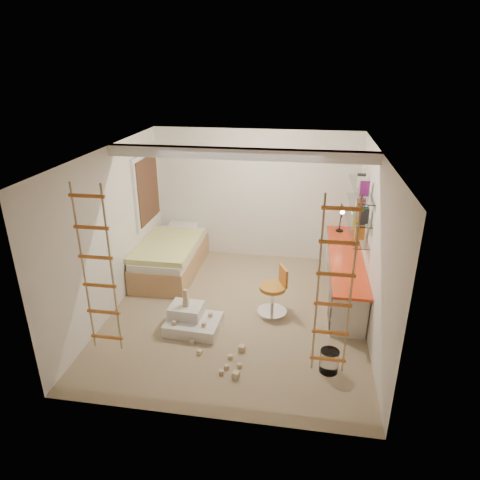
% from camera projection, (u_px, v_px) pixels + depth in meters
% --- Properties ---
extents(floor, '(4.50, 4.50, 0.00)m').
position_uv_depth(floor, '(237.00, 312.00, 6.95)').
color(floor, '#998463').
rests_on(floor, ground).
extents(ceiling_beam, '(4.00, 0.18, 0.16)m').
position_uv_depth(ceiling_beam, '(240.00, 154.00, 6.24)').
color(ceiling_beam, white).
rests_on(ceiling_beam, ceiling).
extents(window_frame, '(0.06, 1.15, 1.35)m').
position_uv_depth(window_frame, '(146.00, 189.00, 8.00)').
color(window_frame, white).
rests_on(window_frame, wall_left).
extents(window_blind, '(0.02, 1.00, 1.20)m').
position_uv_depth(window_blind, '(148.00, 189.00, 7.99)').
color(window_blind, '#4C2D1E').
rests_on(window_blind, window_frame).
extents(rope_ladder_left, '(0.41, 0.04, 2.13)m').
position_uv_depth(rope_ladder_left, '(98.00, 272.00, 4.96)').
color(rope_ladder_left, orange).
rests_on(rope_ladder_left, ceiling).
extents(rope_ladder_right, '(0.41, 0.04, 2.13)m').
position_uv_depth(rope_ladder_right, '(334.00, 290.00, 4.57)').
color(rope_ladder_right, orange).
rests_on(rope_ladder_right, ceiling).
extents(waste_bin, '(0.25, 0.25, 0.31)m').
position_uv_depth(waste_bin, '(329.00, 361.00, 5.58)').
color(waste_bin, white).
rests_on(waste_bin, floor).
extents(desk, '(0.56, 2.80, 0.75)m').
position_uv_depth(desk, '(344.00, 274.00, 7.33)').
color(desk, '#EE421C').
rests_on(desk, floor).
extents(shelves, '(0.25, 1.80, 0.71)m').
position_uv_depth(shelves, '(358.00, 208.00, 7.12)').
color(shelves, white).
rests_on(shelves, wall_right).
extents(bed, '(1.02, 2.00, 0.69)m').
position_uv_depth(bed, '(171.00, 256.00, 8.15)').
color(bed, '#AD7F51').
rests_on(bed, floor).
extents(task_lamp, '(0.14, 0.36, 0.57)m').
position_uv_depth(task_lamp, '(342.00, 215.00, 7.92)').
color(task_lamp, black).
rests_on(task_lamp, desk).
extents(swivel_chair, '(0.63, 0.63, 0.81)m').
position_uv_depth(swivel_chair, '(274.00, 297.00, 6.81)').
color(swivel_chair, '#B57522').
rests_on(swivel_chair, floor).
extents(play_platform, '(0.83, 0.66, 0.35)m').
position_uv_depth(play_platform, '(192.00, 320.00, 6.48)').
color(play_platform, silver).
rests_on(play_platform, floor).
extents(toy_blocks, '(1.13, 1.14, 0.62)m').
position_uv_depth(toy_blocks, '(208.00, 336.00, 6.05)').
color(toy_blocks, '#CCB284').
rests_on(toy_blocks, floor).
extents(books, '(0.14, 0.58, 0.92)m').
position_uv_depth(books, '(359.00, 203.00, 7.09)').
color(books, orange).
rests_on(books, shelves).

